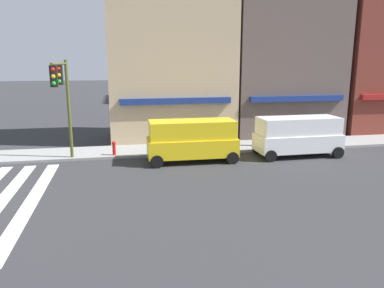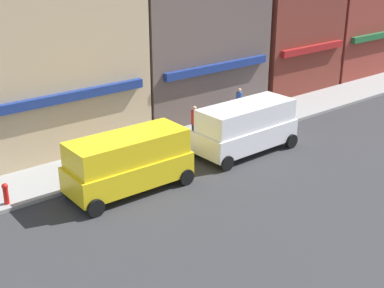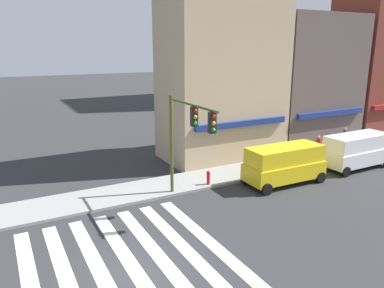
{
  "view_description": "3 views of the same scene",
  "coord_description": "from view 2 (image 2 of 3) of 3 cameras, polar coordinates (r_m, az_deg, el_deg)",
  "views": [
    {
      "loc": [
        7.23,
        -15.49,
        5.57
      ],
      "look_at": [
        11.18,
        4.7,
        1.0
      ],
      "focal_mm": 35.0,
      "sensor_mm": 36.0,
      "label": 1
    },
    {
      "loc": [
        1.02,
        -11.8,
        9.6
      ],
      "look_at": [
        14.39,
        4.7,
        1.2
      ],
      "focal_mm": 50.0,
      "sensor_mm": 36.0,
      "label": 2
    },
    {
      "loc": [
        -3.94,
        -11.69,
        8.22
      ],
      "look_at": [
        4.45,
        4.0,
        3.5
      ],
      "focal_mm": 35.0,
      "sensor_mm": 36.0,
      "label": 3
    }
  ],
  "objects": [
    {
      "name": "fire_hydrant",
      "position": [
        21.11,
        -19.26,
        -4.92
      ],
      "size": [
        0.24,
        0.24,
        0.84
      ],
      "color": "red",
      "rests_on": "sidewalk_left"
    },
    {
      "name": "pedestrian_blue_shirt",
      "position": [
        28.89,
        5.02,
        4.33
      ],
      "size": [
        0.32,
        0.32,
        1.77
      ],
      "rotation": [
        0.0,
        0.0,
        0.21
      ],
      "color": "#23232D",
      "rests_on": "sidewalk_left"
    },
    {
      "name": "van_white",
      "position": [
        24.82,
        5.77,
        1.9
      ],
      "size": [
        5.02,
        2.22,
        2.34
      ],
      "rotation": [
        0.0,
        0.0,
        0.01
      ],
      "color": "white",
      "rests_on": "ground_plane"
    },
    {
      "name": "pedestrian_red_jacket",
      "position": [
        25.79,
        0.25,
        2.28
      ],
      "size": [
        0.32,
        0.32,
        1.77
      ],
      "rotation": [
        0.0,
        0.0,
        1.39
      ],
      "color": "#23232D",
      "rests_on": "sidewalk_left"
    },
    {
      "name": "van_yellow",
      "position": [
        21.08,
        -6.8,
        -1.8
      ],
      "size": [
        5.03,
        2.22,
        2.34
      ],
      "rotation": [
        0.0,
        0.0,
        -0.02
      ],
      "color": "yellow",
      "rests_on": "ground_plane"
    }
  ]
}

